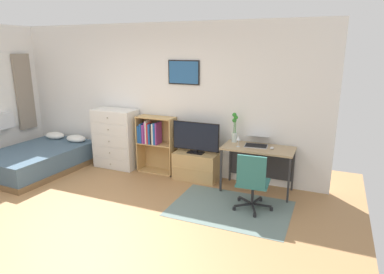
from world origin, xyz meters
name	(u,v)px	position (x,y,z in m)	size (l,w,h in m)	color
ground_plane	(72,226)	(0.00, 0.00, 0.00)	(7.20, 7.20, 0.00)	#A87A4C
wall_back_with_posters	(159,99)	(0.00, 2.43, 1.35)	(6.12, 0.09, 2.70)	white
area_rug	(230,208)	(1.75, 1.31, 0.00)	(1.70, 1.20, 0.01)	slate
bed	(39,159)	(-2.07, 1.41, 0.22)	(1.40, 1.98, 0.56)	brown
dresser	(116,139)	(-0.82, 2.15, 0.57)	(0.84, 0.46, 1.14)	white
bookshelf	(154,139)	(-0.02, 2.22, 0.63)	(0.71, 0.30, 1.05)	tan
tv_stand	(196,166)	(0.85, 2.17, 0.24)	(0.77, 0.41, 0.49)	tan
television	(196,138)	(0.85, 2.15, 0.77)	(0.85, 0.16, 0.55)	black
desk	(259,155)	(1.95, 2.17, 0.60)	(1.12, 0.56, 0.74)	tan
office_chair	(252,181)	(2.04, 1.37, 0.46)	(0.57, 0.58, 0.86)	#232326
laptop	(257,141)	(1.90, 2.21, 0.80)	(0.40, 0.42, 0.16)	#B7B7BC
computer_mouse	(272,148)	(2.17, 2.09, 0.76)	(0.06, 0.10, 0.03)	silver
bamboo_vase	(235,129)	(1.51, 2.25, 0.97)	(0.10, 0.11, 0.50)	silver
wine_glass	(238,138)	(1.65, 2.01, 0.87)	(0.07, 0.07, 0.18)	silver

